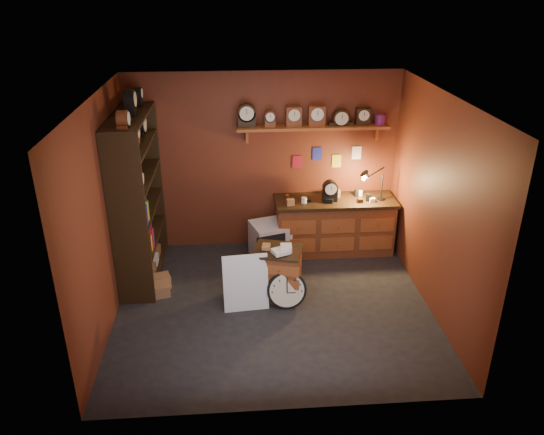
{
  "coord_description": "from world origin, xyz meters",
  "views": [
    {
      "loc": [
        -0.46,
        -5.75,
        3.91
      ],
      "look_at": [
        0.01,
        0.35,
        1.1
      ],
      "focal_mm": 35.0,
      "sensor_mm": 36.0,
      "label": 1
    }
  ],
  "objects_px": {
    "workbench": "(334,222)",
    "low_cabinet": "(278,271)",
    "big_round_clock": "(287,290)",
    "shelving_unit": "(135,192)"
  },
  "relations": [
    {
      "from": "low_cabinet",
      "to": "big_round_clock",
      "type": "xyz_separation_m",
      "value": [
        0.09,
        -0.26,
        -0.13
      ]
    },
    {
      "from": "shelving_unit",
      "to": "big_round_clock",
      "type": "relative_size",
      "value": 5.07
    },
    {
      "from": "big_round_clock",
      "to": "low_cabinet",
      "type": "bearing_deg",
      "value": 109.69
    },
    {
      "from": "workbench",
      "to": "big_round_clock",
      "type": "xyz_separation_m",
      "value": [
        -0.88,
        -1.49,
        -0.22
      ]
    },
    {
      "from": "shelving_unit",
      "to": "big_round_clock",
      "type": "bearing_deg",
      "value": -26.98
    },
    {
      "from": "big_round_clock",
      "to": "shelving_unit",
      "type": "bearing_deg",
      "value": 153.02
    },
    {
      "from": "workbench",
      "to": "low_cabinet",
      "type": "height_order",
      "value": "workbench"
    },
    {
      "from": "workbench",
      "to": "low_cabinet",
      "type": "bearing_deg",
      "value": -128.47
    },
    {
      "from": "workbench",
      "to": "big_round_clock",
      "type": "distance_m",
      "value": 1.75
    },
    {
      "from": "workbench",
      "to": "low_cabinet",
      "type": "relative_size",
      "value": 2.32
    }
  ]
}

